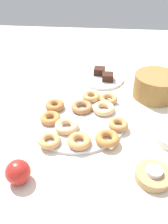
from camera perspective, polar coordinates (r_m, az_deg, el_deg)
ground_plane at (r=1.00m, az=-1.72°, el=-1.87°), size 2.40×2.40×0.00m
donut_plate at (r=0.99m, az=-1.72°, el=-1.59°), size 0.40×0.40×0.01m
donut_0 at (r=1.09m, az=1.73°, el=3.71°), size 0.09×0.09×0.03m
donut_1 at (r=0.88m, az=5.50°, el=-6.20°), size 0.12×0.12×0.03m
donut_2 at (r=1.04m, az=-6.87°, el=1.51°), size 0.12×0.12×0.03m
donut_3 at (r=0.93m, az=-4.08°, el=-3.30°), size 0.11×0.11×0.03m
donut_4 at (r=0.94m, az=8.08°, el=-2.89°), size 0.11×0.11×0.02m
donut_5 at (r=1.02m, az=4.67°, el=0.85°), size 0.12×0.12×0.03m
donut_6 at (r=0.88m, az=-8.08°, el=-6.70°), size 0.08×0.08×0.02m
donut_7 at (r=1.03m, az=-0.52°, el=1.18°), size 0.12×0.12×0.03m
donut_8 at (r=0.86m, az=-1.14°, el=-6.83°), size 0.12×0.12×0.03m
donut_9 at (r=0.97m, az=-7.91°, el=-1.46°), size 0.11×0.11×0.03m
donut_10 at (r=1.08m, az=5.76°, el=3.04°), size 0.12×0.12×0.02m
cake_plate at (r=1.28m, az=4.29°, el=7.91°), size 0.22×0.22×0.01m
brownie_near at (r=1.30m, az=3.65°, el=9.61°), size 0.06×0.06×0.04m
brownie_far at (r=1.25m, az=5.60°, el=8.23°), size 0.05×0.06×0.04m
candle_holder at (r=0.80m, az=15.97°, el=-14.21°), size 0.11×0.11×0.03m
tealight at (r=0.79m, az=16.24°, el=-13.21°), size 0.05×0.05×0.01m
basket at (r=1.16m, az=16.52°, el=5.90°), size 0.28×0.28×0.11m
apple at (r=0.78m, az=-15.27°, el=-13.46°), size 0.08×0.08×0.08m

